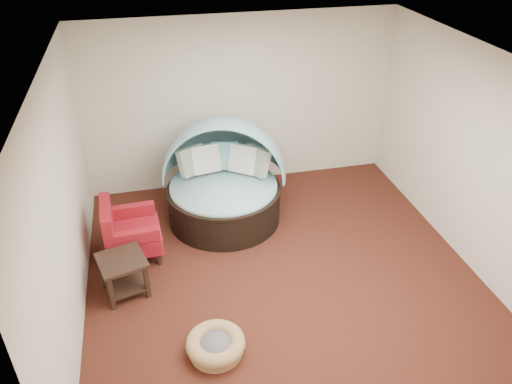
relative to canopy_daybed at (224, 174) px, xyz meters
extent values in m
plane|color=#4A2015|center=(0.49, -1.46, -0.72)|extent=(5.00, 5.00, 0.00)
plane|color=beige|center=(0.49, 1.04, 0.68)|extent=(5.00, 0.00, 5.00)
plane|color=beige|center=(0.49, -3.96, 0.68)|extent=(5.00, 0.00, 5.00)
plane|color=beige|center=(-2.01, -1.46, 0.68)|extent=(0.00, 5.00, 5.00)
plane|color=beige|center=(2.99, -1.46, 0.68)|extent=(0.00, 5.00, 5.00)
plane|color=white|center=(0.49, -1.46, 2.08)|extent=(5.00, 5.00, 0.00)
cylinder|color=black|center=(-0.02, -0.10, -0.46)|extent=(2.02, 2.02, 0.51)
cylinder|color=black|center=(-0.02, -0.10, -0.19)|extent=(2.04, 2.04, 0.05)
cylinder|color=#9BD1D9|center=(-0.02, -0.10, -0.15)|extent=(1.91, 1.91, 0.11)
cube|color=#38614F|center=(-0.43, 0.30, 0.13)|extent=(0.49, 0.43, 0.45)
cube|color=silver|center=(-0.22, 0.31, 0.13)|extent=(0.46, 0.31, 0.45)
cube|color=#68B1B6|center=(0.08, 0.35, 0.13)|extent=(0.47, 0.34, 0.45)
cube|color=silver|center=(0.34, 0.18, 0.13)|extent=(0.49, 0.45, 0.45)
cube|color=#38614F|center=(0.52, 0.08, 0.13)|extent=(0.43, 0.49, 0.45)
cylinder|color=#987545|center=(-0.57, -2.63, -0.69)|extent=(0.61, 0.61, 0.07)
torus|color=#987545|center=(-0.57, -2.63, -0.58)|extent=(0.69, 0.69, 0.17)
cylinder|color=#5F5A5F|center=(-0.57, -2.63, -0.60)|extent=(0.41, 0.41, 0.10)
cylinder|color=black|center=(-1.66, -0.99, -0.63)|extent=(0.07, 0.07, 0.18)
cylinder|color=black|center=(-1.69, -0.40, -0.63)|extent=(0.07, 0.07, 0.18)
cylinder|color=black|center=(-1.07, -0.96, -0.63)|extent=(0.07, 0.07, 0.18)
cylinder|color=black|center=(-1.10, -0.37, -0.63)|extent=(0.07, 0.07, 0.18)
cube|color=maroon|center=(-1.38, -0.68, -0.42)|extent=(0.78, 0.78, 0.26)
cube|color=maroon|center=(-1.68, -0.70, -0.07)|extent=(0.18, 0.74, 0.43)
cube|color=maroon|center=(-1.32, -0.99, -0.20)|extent=(0.60, 0.15, 0.18)
cube|color=maroon|center=(-1.35, -0.36, -0.20)|extent=(0.60, 0.15, 0.18)
cube|color=black|center=(-1.51, -1.42, -0.22)|extent=(0.67, 0.67, 0.04)
cube|color=black|center=(-1.51, -1.42, -0.59)|extent=(0.59, 0.59, 0.03)
cube|color=black|center=(-1.67, -1.68, -0.48)|extent=(0.07, 0.07, 0.48)
cube|color=black|center=(-1.78, -1.26, -0.48)|extent=(0.07, 0.07, 0.48)
cube|color=black|center=(-1.24, -1.57, -0.48)|extent=(0.07, 0.07, 0.48)
cube|color=black|center=(-1.36, -1.15, -0.48)|extent=(0.07, 0.07, 0.48)
camera|label=1|loc=(-0.99, -6.37, 3.66)|focal=35.00mm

